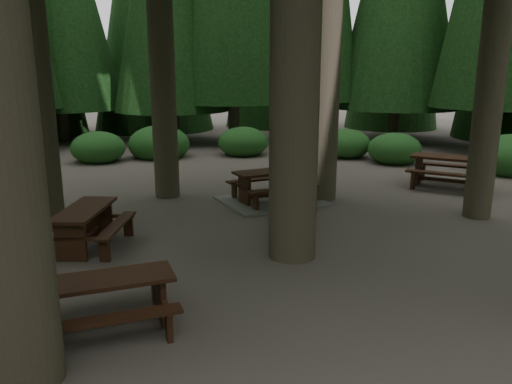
{
  "coord_description": "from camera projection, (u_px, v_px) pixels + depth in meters",
  "views": [
    {
      "loc": [
        -1.09,
        -8.04,
        3.24
      ],
      "look_at": [
        0.21,
        0.61,
        1.1
      ],
      "focal_mm": 35.0,
      "sensor_mm": 36.0,
      "label": 1
    }
  ],
  "objects": [
    {
      "name": "ground",
      "position": [
        249.0,
        262.0,
        8.65
      ],
      "size": [
        80.0,
        80.0,
        0.0
      ],
      "primitive_type": "plane",
      "color": "#4D453E",
      "rests_on": "ground"
    },
    {
      "name": "picnic_table_b",
      "position": [
        85.0,
        221.0,
        9.26
      ],
      "size": [
        1.73,
        2.0,
        0.76
      ],
      "rotation": [
        0.0,
        0.0,
        1.38
      ],
      "color": "black",
      "rests_on": "ground"
    },
    {
      "name": "picnic_table_c",
      "position": [
        271.0,
        191.0,
        12.56
      ],
      "size": [
        2.87,
        2.6,
        0.81
      ],
      "rotation": [
        0.0,
        0.0,
        0.31
      ],
      "color": "gray",
      "rests_on": "ground"
    },
    {
      "name": "picnic_table_d",
      "position": [
        449.0,
        167.0,
        14.03
      ],
      "size": [
        2.63,
        2.56,
        0.89
      ],
      "rotation": [
        0.0,
        0.0,
        -0.66
      ],
      "color": "black",
      "rests_on": "ground"
    },
    {
      "name": "picnic_table_e",
      "position": [
        108.0,
        295.0,
        6.31
      ],
      "size": [
        1.87,
        1.63,
        0.71
      ],
      "rotation": [
        0.0,
        0.0,
        0.21
      ],
      "color": "black",
      "rests_on": "ground"
    },
    {
      "name": "shrub_ring",
      "position": [
        281.0,
        225.0,
        9.37
      ],
      "size": [
        23.86,
        24.64,
        1.49
      ],
      "color": "#225C1F",
      "rests_on": "ground"
    }
  ]
}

